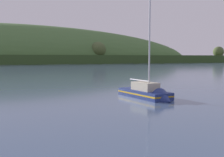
% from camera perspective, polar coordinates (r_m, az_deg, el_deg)
% --- Properties ---
extents(far_shoreline_hill, '(432.56, 116.08, 61.51)m').
position_cam_1_polar(far_shoreline_hill, '(229.69, -21.06, 3.12)').
color(far_shoreline_hill, '#314A21').
rests_on(far_shoreline_hill, ground).
extents(sailboat_midwater_white, '(3.15, 8.24, 14.00)m').
position_cam_1_polar(sailboat_midwater_white, '(30.84, 7.67, -3.52)').
color(sailboat_midwater_white, navy).
rests_on(sailboat_midwater_white, ground).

